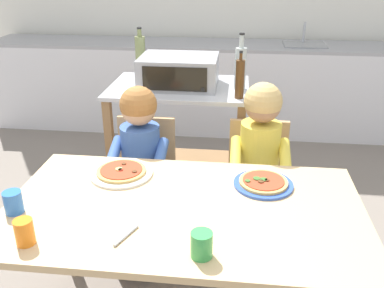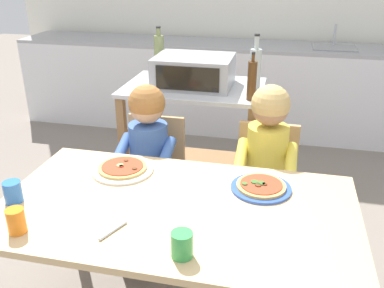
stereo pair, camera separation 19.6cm
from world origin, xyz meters
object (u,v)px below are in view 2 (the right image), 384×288
object	(u,v)px
kitchen_island_cart	(194,129)
drinking_cup_green	(182,245)
child_in_blue_striped_shirt	(146,152)
pizza_plate_blue_rimmed	(261,187)
dining_table	(176,224)
dining_chair_right	(265,184)
child_in_yellow_shirt	(266,159)
toaster_oven	(194,71)
drinking_cup_orange	(16,221)
serving_spoon	(113,231)
bottle_slim_sauce	(159,54)
bottle_brown_beer	(255,69)
drinking_cup_blue	(13,192)
pizza_plate_white	(123,169)
bottle_clear_vinegar	(252,80)
dining_chair_left	(153,174)

from	to	relation	value
kitchen_island_cart	drinking_cup_green	bearing A→B (deg)	-78.97
child_in_blue_striped_shirt	pizza_plate_blue_rimmed	world-z (taller)	child_in_blue_striped_shirt
dining_table	dining_chair_right	xyz separation A→B (m)	(0.34, 0.72, -0.16)
dining_chair_right	child_in_yellow_shirt	bearing A→B (deg)	-90.00
toaster_oven	child_in_yellow_shirt	world-z (taller)	toaster_oven
toaster_oven	drinking_cup_green	world-z (taller)	toaster_oven
toaster_oven	pizza_plate_blue_rimmed	bearing A→B (deg)	-61.35
drinking_cup_orange	toaster_oven	bearing A→B (deg)	76.56
child_in_yellow_shirt	serving_spoon	xyz separation A→B (m)	(-0.52, -0.84, 0.04)
toaster_oven	bottle_slim_sauce	bearing A→B (deg)	141.48
bottle_brown_beer	drinking_cup_green	bearing A→B (deg)	-94.22
child_in_yellow_shirt	drinking_cup_blue	bearing A→B (deg)	-144.33
pizza_plate_white	serving_spoon	distance (m)	0.49
bottle_brown_beer	drinking_cup_orange	xyz separation A→B (m)	(-0.74, -1.45, -0.26)
dining_chair_right	serving_spoon	size ratio (longest dim) A/B	5.79
child_in_yellow_shirt	pizza_plate_white	bearing A→B (deg)	-151.45
child_in_blue_striped_shirt	drinking_cup_blue	bearing A→B (deg)	-116.13
kitchen_island_cart	dining_table	bearing A→B (deg)	-81.02
bottle_clear_vinegar	drinking_cup_green	xyz separation A→B (m)	(-0.11, -1.26, -0.24)
toaster_oven	pizza_plate_blue_rimmed	xyz separation A→B (m)	(0.52, -0.95, -0.26)
bottle_slim_sauce	drinking_cup_blue	world-z (taller)	bottle_slim_sauce
dining_table	pizza_plate_blue_rimmed	size ratio (longest dim) A/B	5.54
drinking_cup_orange	serving_spoon	size ratio (longest dim) A/B	0.70
bottle_brown_beer	bottle_slim_sauce	bearing A→B (deg)	159.13
dining_table	child_in_yellow_shirt	xyz separation A→B (m)	(0.34, 0.60, 0.06)
bottle_clear_vinegar	drinking_cup_blue	distance (m)	1.41
bottle_clear_vinegar	serving_spoon	xyz separation A→B (m)	(-0.39, -1.18, -0.28)
drinking_cup_green	bottle_brown_beer	bearing A→B (deg)	85.78
dining_chair_right	drinking_cup_green	size ratio (longest dim) A/B	8.48
dining_chair_right	drinking_cup_blue	xyz separation A→B (m)	(-1.01, -0.84, 0.30)
bottle_brown_beer	serving_spoon	xyz separation A→B (m)	(-0.39, -1.37, -0.31)
toaster_oven	bottle_brown_beer	world-z (taller)	bottle_brown_beer
toaster_oven	kitchen_island_cart	bearing A→B (deg)	124.42
drinking_cup_blue	drinking_cup_green	xyz separation A→B (m)	(0.78, -0.19, 0.00)
bottle_brown_beer	dining_table	world-z (taller)	bottle_brown_beer
kitchen_island_cart	pizza_plate_blue_rimmed	xyz separation A→B (m)	(0.52, -0.95, 0.15)
bottle_slim_sauce	dining_table	bearing A→B (deg)	-70.78
child_in_yellow_shirt	toaster_oven	bearing A→B (deg)	132.95
drinking_cup_orange	bottle_slim_sauce	bearing A→B (deg)	88.51
dining_chair_right	drinking_cup_blue	distance (m)	1.35
kitchen_island_cart	child_in_yellow_shirt	distance (m)	0.77
dining_chair_left	drinking_cup_green	world-z (taller)	drinking_cup_green
bottle_brown_beer	drinking_cup_green	distance (m)	1.47
bottle_slim_sauce	drinking_cup_orange	world-z (taller)	bottle_slim_sauce
child_in_blue_striped_shirt	drinking_cup_orange	size ratio (longest dim) A/B	10.53
bottle_clear_vinegar	child_in_yellow_shirt	world-z (taller)	bottle_clear_vinegar
kitchen_island_cart	dining_table	xyz separation A→B (m)	(0.18, -1.16, 0.04)
kitchen_island_cart	pizza_plate_white	distance (m)	0.94
dining_chair_right	serving_spoon	world-z (taller)	dining_chair_right
drinking_cup_blue	drinking_cup_orange	bearing A→B (deg)	-53.03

